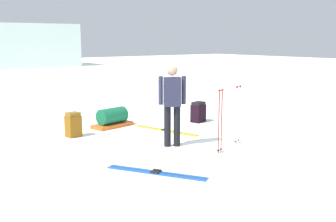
{
  "coord_description": "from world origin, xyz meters",
  "views": [
    {
      "loc": [
        -5.15,
        -6.79,
        2.2
      ],
      "look_at": [
        0.0,
        0.0,
        0.7
      ],
      "focal_mm": 43.31,
      "sensor_mm": 36.0,
      "label": 1
    }
  ],
  "objects_px": {
    "ski_pair_near": "(165,130)",
    "ski_poles_planted_far": "(238,111)",
    "skier_standing": "(172,101)",
    "backpack_bright": "(198,112)",
    "ski_poles_planted_near": "(220,118)",
    "ski_pair_far": "(156,173)",
    "gear_sled": "(112,118)",
    "backpack_large_dark": "(73,125)"
  },
  "relations": [
    {
      "from": "ski_poles_planted_near",
      "to": "gear_sled",
      "type": "relative_size",
      "value": 1.11
    },
    {
      "from": "ski_pair_near",
      "to": "ski_poles_planted_near",
      "type": "xyz_separation_m",
      "value": [
        -0.31,
        -2.2,
        0.69
      ]
    },
    {
      "from": "ski_pair_far",
      "to": "gear_sled",
      "type": "height_order",
      "value": "gear_sled"
    },
    {
      "from": "backpack_large_dark",
      "to": "ski_poles_planted_far",
      "type": "xyz_separation_m",
      "value": [
        2.55,
        -2.7,
        0.42
      ]
    },
    {
      "from": "backpack_bright",
      "to": "gear_sled",
      "type": "relative_size",
      "value": 0.48
    },
    {
      "from": "gear_sled",
      "to": "ski_pair_far",
      "type": "bearing_deg",
      "value": -108.71
    },
    {
      "from": "gear_sled",
      "to": "skier_standing",
      "type": "bearing_deg",
      "value": -88.71
    },
    {
      "from": "skier_standing",
      "to": "ski_pair_near",
      "type": "xyz_separation_m",
      "value": [
        0.75,
        1.23,
        -0.94
      ]
    },
    {
      "from": "ski_pair_far",
      "to": "ski_poles_planted_far",
      "type": "distance_m",
      "value": 2.7
    },
    {
      "from": "backpack_bright",
      "to": "gear_sled",
      "type": "bearing_deg",
      "value": 158.32
    },
    {
      "from": "skier_standing",
      "to": "ski_poles_planted_far",
      "type": "distance_m",
      "value": 1.44
    },
    {
      "from": "ski_pair_near",
      "to": "ski_pair_far",
      "type": "relative_size",
      "value": 1.14
    },
    {
      "from": "skier_standing",
      "to": "ski_poles_planted_near",
      "type": "xyz_separation_m",
      "value": [
        0.44,
        -0.97,
        -0.25
      ]
    },
    {
      "from": "ski_poles_planted_near",
      "to": "gear_sled",
      "type": "distance_m",
      "value": 3.47
    },
    {
      "from": "ski_pair_near",
      "to": "ski_poles_planted_near",
      "type": "relative_size",
      "value": 1.46
    },
    {
      "from": "ski_pair_far",
      "to": "ski_poles_planted_near",
      "type": "bearing_deg",
      "value": 8.6
    },
    {
      "from": "skier_standing",
      "to": "backpack_bright",
      "type": "bearing_deg",
      "value": 36.67
    },
    {
      "from": "backpack_large_dark",
      "to": "gear_sled",
      "type": "bearing_deg",
      "value": 17.74
    },
    {
      "from": "ski_poles_planted_near",
      "to": "skier_standing",
      "type": "bearing_deg",
      "value": 114.28
    },
    {
      "from": "skier_standing",
      "to": "ski_pair_far",
      "type": "height_order",
      "value": "skier_standing"
    },
    {
      "from": "ski_poles_planted_near",
      "to": "ski_pair_far",
      "type": "bearing_deg",
      "value": -171.4
    },
    {
      "from": "ski_poles_planted_far",
      "to": "gear_sled",
      "type": "relative_size",
      "value": 1.1
    },
    {
      "from": "ski_poles_planted_near",
      "to": "gear_sled",
      "type": "height_order",
      "value": "ski_poles_planted_near"
    },
    {
      "from": "gear_sled",
      "to": "backpack_large_dark",
      "type": "bearing_deg",
      "value": -162.26
    },
    {
      "from": "ski_pair_far",
      "to": "ski_poles_planted_near",
      "type": "height_order",
      "value": "ski_poles_planted_near"
    },
    {
      "from": "ski_poles_planted_near",
      "to": "gear_sled",
      "type": "xyz_separation_m",
      "value": [
        -0.49,
        3.4,
        -0.48
      ]
    },
    {
      "from": "ski_pair_near",
      "to": "ski_poles_planted_near",
      "type": "distance_m",
      "value": 2.33
    },
    {
      "from": "ski_pair_far",
      "to": "gear_sled",
      "type": "distance_m",
      "value": 3.87
    },
    {
      "from": "skier_standing",
      "to": "ski_pair_far",
      "type": "distance_m",
      "value": 2.02
    },
    {
      "from": "ski_pair_far",
      "to": "gear_sled",
      "type": "xyz_separation_m",
      "value": [
        1.24,
        3.66,
        0.21
      ]
    },
    {
      "from": "skier_standing",
      "to": "ski_pair_far",
      "type": "bearing_deg",
      "value": -136.48
    },
    {
      "from": "ski_pair_near",
      "to": "ski_pair_far",
      "type": "bearing_deg",
      "value": -129.64
    },
    {
      "from": "skier_standing",
      "to": "backpack_large_dark",
      "type": "relative_size",
      "value": 3.0
    },
    {
      "from": "backpack_bright",
      "to": "ski_pair_far",
      "type": "bearing_deg",
      "value": -140.56
    },
    {
      "from": "ski_pair_near",
      "to": "ski_pair_far",
      "type": "distance_m",
      "value": 3.2
    },
    {
      "from": "skier_standing",
      "to": "gear_sled",
      "type": "relative_size",
      "value": 1.49
    },
    {
      "from": "skier_standing",
      "to": "ski_poles_planted_far",
      "type": "bearing_deg",
      "value": -28.08
    },
    {
      "from": "skier_standing",
      "to": "ski_poles_planted_near",
      "type": "relative_size",
      "value": 1.34
    },
    {
      "from": "gear_sled",
      "to": "ski_pair_near",
      "type": "bearing_deg",
      "value": -56.22
    },
    {
      "from": "ski_pair_far",
      "to": "ski_poles_planted_far",
      "type": "relative_size",
      "value": 1.3
    },
    {
      "from": "ski_poles_planted_near",
      "to": "ski_poles_planted_far",
      "type": "relative_size",
      "value": 1.01
    },
    {
      "from": "ski_pair_near",
      "to": "ski_poles_planted_far",
      "type": "bearing_deg",
      "value": -75.13
    }
  ]
}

